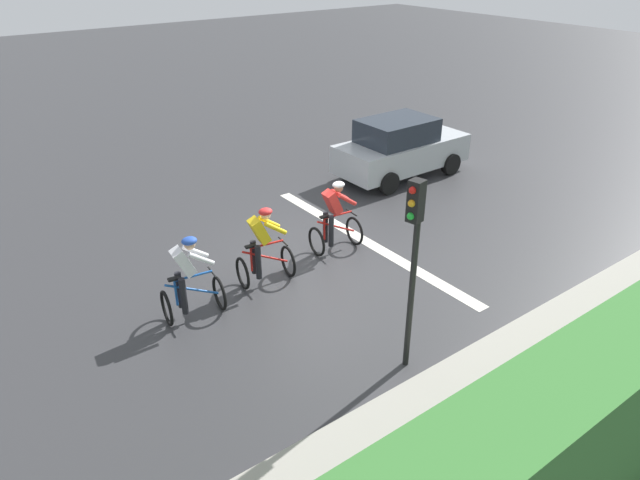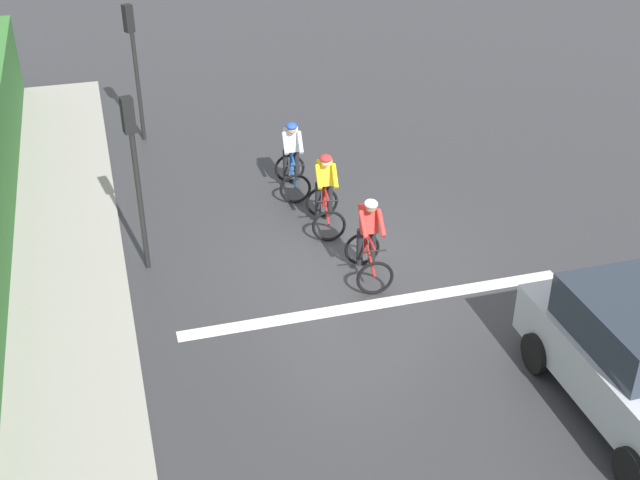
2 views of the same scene
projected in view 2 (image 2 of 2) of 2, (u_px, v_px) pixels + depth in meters
name	position (u px, v px, depth m)	size (l,w,h in m)	color
ground_plane	(353.00, 264.00, 15.69)	(80.00, 80.00, 0.00)	#333335
sidewalk_kerb	(48.00, 250.00, 16.02)	(2.80, 18.67, 0.12)	#9E998E
road_marking_stop_line	(376.00, 304.00, 14.56)	(7.00, 0.30, 0.01)	silver
cyclist_lead	(292.00, 159.00, 17.89)	(0.81, 1.16, 1.66)	black
cyclist_second	(325.00, 193.00, 16.51)	(0.82, 1.16, 1.66)	black
cyclist_mid	(369.00, 240.00, 14.90)	(0.78, 1.14, 1.66)	black
car_silver	(636.00, 363.00, 11.79)	(1.90, 4.11, 1.76)	#B7BCC1
traffic_light_near_crossing	(134.00, 158.00, 14.53)	(0.24, 0.31, 3.34)	black
traffic_light_far_junction	(133.00, 52.00, 19.66)	(0.27, 0.30, 3.34)	black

